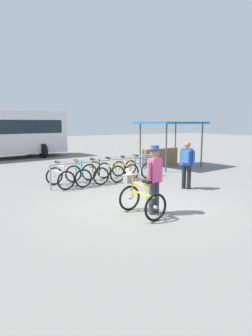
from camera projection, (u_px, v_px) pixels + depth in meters
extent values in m
plane|color=slate|center=(143.00, 205.00, 7.96)|extent=(80.00, 80.00, 0.00)
cylinder|color=#99999E|center=(50.00, 178.00, 9.71)|extent=(0.06, 0.06, 0.85)
cylinder|color=#99999E|center=(153.00, 166.00, 12.32)|extent=(0.06, 0.06, 0.85)
cylinder|color=#99999E|center=(107.00, 160.00, 10.95)|extent=(4.54, 0.42, 0.05)
torus|color=black|center=(54.00, 176.00, 10.52)|extent=(0.66, 0.14, 0.66)
cylinder|color=#B7B7BC|center=(54.00, 176.00, 10.52)|extent=(0.09, 0.07, 0.08)
torus|color=black|center=(66.00, 180.00, 9.71)|extent=(0.66, 0.14, 0.66)
cylinder|color=#B7B7BC|center=(66.00, 180.00, 9.71)|extent=(0.09, 0.07, 0.08)
cube|color=silver|center=(60.00, 172.00, 10.08)|extent=(0.12, 0.92, 0.04)
cube|color=silver|center=(60.00, 166.00, 10.00)|extent=(0.09, 0.61, 0.04)
cylinder|color=silver|center=(58.00, 170.00, 10.22)|extent=(0.03, 0.03, 0.55)
cube|color=black|center=(57.00, 162.00, 10.17)|extent=(0.14, 0.25, 0.06)
cylinder|color=silver|center=(64.00, 171.00, 9.75)|extent=(0.03, 0.03, 0.63)
cylinder|color=#B7B7BC|center=(64.00, 162.00, 9.71)|extent=(0.52, 0.08, 0.03)
torus|color=black|center=(73.00, 174.00, 10.95)|extent=(0.66, 0.08, 0.66)
cylinder|color=#B7B7BC|center=(73.00, 174.00, 10.95)|extent=(0.08, 0.06, 0.08)
torus|color=black|center=(83.00, 178.00, 10.08)|extent=(0.66, 0.08, 0.66)
cylinder|color=#B7B7BC|center=(83.00, 178.00, 10.08)|extent=(0.08, 0.06, 0.08)
cube|color=teal|center=(78.00, 170.00, 10.48)|extent=(0.05, 0.92, 0.04)
cube|color=teal|center=(78.00, 164.00, 10.40)|extent=(0.05, 0.61, 0.04)
cylinder|color=teal|center=(76.00, 168.00, 10.63)|extent=(0.03, 0.03, 0.55)
cube|color=black|center=(76.00, 161.00, 10.59)|extent=(0.12, 0.24, 0.06)
cylinder|color=teal|center=(82.00, 169.00, 10.13)|extent=(0.03, 0.03, 0.63)
cylinder|color=#B7B7BC|center=(82.00, 160.00, 10.08)|extent=(0.52, 0.04, 0.03)
torus|color=black|center=(89.00, 172.00, 11.34)|extent=(0.66, 0.08, 0.66)
cylinder|color=#B7B7BC|center=(89.00, 172.00, 11.34)|extent=(0.08, 0.06, 0.08)
torus|color=black|center=(101.00, 176.00, 10.49)|extent=(0.66, 0.08, 0.66)
cylinder|color=#B7B7BC|center=(101.00, 176.00, 10.49)|extent=(0.08, 0.06, 0.08)
cube|color=black|center=(95.00, 168.00, 10.88)|extent=(0.05, 0.92, 0.04)
cube|color=black|center=(95.00, 162.00, 10.80)|extent=(0.05, 0.61, 0.04)
cylinder|color=black|center=(93.00, 166.00, 11.03)|extent=(0.03, 0.03, 0.55)
cube|color=black|center=(93.00, 159.00, 10.98)|extent=(0.12, 0.24, 0.06)
cylinder|color=black|center=(99.00, 167.00, 10.54)|extent=(0.03, 0.03, 0.63)
cylinder|color=#B7B7BC|center=(99.00, 159.00, 10.49)|extent=(0.52, 0.04, 0.03)
torus|color=black|center=(104.00, 170.00, 11.74)|extent=(0.66, 0.12, 0.66)
cylinder|color=#B7B7BC|center=(104.00, 170.00, 11.74)|extent=(0.08, 0.07, 0.08)
torus|color=black|center=(117.00, 174.00, 10.90)|extent=(0.66, 0.12, 0.66)
cylinder|color=#B7B7BC|center=(117.00, 174.00, 10.90)|extent=(0.08, 0.07, 0.08)
cube|color=#9ED14C|center=(110.00, 167.00, 11.28)|extent=(0.09, 0.92, 0.04)
cube|color=#9ED14C|center=(111.00, 161.00, 11.21)|extent=(0.07, 0.61, 0.04)
cylinder|color=#9ED14C|center=(108.00, 165.00, 11.42)|extent=(0.03, 0.03, 0.55)
cube|color=black|center=(108.00, 158.00, 11.38)|extent=(0.13, 0.25, 0.06)
cylinder|color=#9ED14C|center=(116.00, 165.00, 10.95)|extent=(0.03, 0.03, 0.63)
cylinder|color=#B7B7BC|center=(116.00, 157.00, 10.90)|extent=(0.52, 0.06, 0.03)
torus|color=black|center=(119.00, 169.00, 12.15)|extent=(0.66, 0.07, 0.66)
cylinder|color=#B7B7BC|center=(119.00, 169.00, 12.15)|extent=(0.08, 0.06, 0.08)
torus|color=black|center=(132.00, 172.00, 11.29)|extent=(0.66, 0.07, 0.66)
cylinder|color=#B7B7BC|center=(132.00, 172.00, 11.29)|extent=(0.08, 0.06, 0.08)
cube|color=orange|center=(125.00, 165.00, 11.68)|extent=(0.04, 0.92, 0.04)
cube|color=orange|center=(126.00, 160.00, 11.61)|extent=(0.04, 0.61, 0.04)
cylinder|color=orange|center=(123.00, 163.00, 11.83)|extent=(0.03, 0.03, 0.55)
cube|color=black|center=(123.00, 157.00, 11.79)|extent=(0.12, 0.24, 0.06)
cylinder|color=orange|center=(130.00, 164.00, 11.34)|extent=(0.03, 0.03, 0.63)
cylinder|color=#B7B7BC|center=(130.00, 156.00, 11.29)|extent=(0.52, 0.03, 0.03)
torus|color=black|center=(131.00, 167.00, 12.51)|extent=(0.66, 0.18, 0.66)
cylinder|color=#B7B7BC|center=(131.00, 167.00, 12.51)|extent=(0.09, 0.07, 0.08)
torus|color=black|center=(147.00, 170.00, 11.74)|extent=(0.66, 0.18, 0.66)
cylinder|color=#B7B7BC|center=(147.00, 170.00, 11.74)|extent=(0.09, 0.07, 0.08)
cube|color=#2D56B7|center=(139.00, 164.00, 12.09)|extent=(0.19, 0.91, 0.04)
cube|color=#2D56B7|center=(139.00, 158.00, 12.01)|extent=(0.14, 0.61, 0.04)
cylinder|color=#2D56B7|center=(136.00, 162.00, 12.22)|extent=(0.03, 0.03, 0.55)
cube|color=black|center=(136.00, 156.00, 12.17)|extent=(0.16, 0.26, 0.06)
cylinder|color=#2D56B7|center=(145.00, 162.00, 11.78)|extent=(0.03, 0.03, 0.63)
cylinder|color=#B7B7BC|center=(145.00, 155.00, 11.73)|extent=(0.52, 0.11, 0.03)
torus|color=black|center=(156.00, 207.00, 6.63)|extent=(0.66, 0.11, 0.66)
cylinder|color=#B7B7BC|center=(156.00, 207.00, 6.63)|extent=(0.08, 0.07, 0.08)
torus|color=black|center=(130.00, 198.00, 7.45)|extent=(0.66, 0.11, 0.66)
cylinder|color=#B7B7BC|center=(130.00, 198.00, 7.45)|extent=(0.08, 0.07, 0.08)
cube|color=yellow|center=(142.00, 194.00, 7.01)|extent=(0.11, 0.92, 0.04)
cube|color=yellow|center=(141.00, 184.00, 7.01)|extent=(0.09, 0.61, 0.04)
cylinder|color=yellow|center=(147.00, 193.00, 6.85)|extent=(0.03, 0.03, 0.55)
cube|color=black|center=(147.00, 182.00, 6.81)|extent=(0.14, 0.25, 0.06)
cylinder|color=yellow|center=(132.00, 187.00, 7.31)|extent=(0.03, 0.03, 0.63)
cylinder|color=#B7B7BC|center=(132.00, 175.00, 7.26)|extent=(0.52, 0.07, 0.03)
cube|color=gray|center=(129.00, 179.00, 7.39)|extent=(0.28, 0.22, 0.22)
ellipsoid|color=beige|center=(129.00, 175.00, 7.37)|extent=(0.19, 0.17, 0.16)
sphere|color=beige|center=(127.00, 171.00, 7.42)|extent=(0.11, 0.11, 0.11)
cylinder|color=#383842|center=(156.00, 197.00, 7.25)|extent=(0.14, 0.14, 0.82)
cylinder|color=#383842|center=(152.00, 198.00, 7.13)|extent=(0.14, 0.14, 0.82)
cube|color=#E54C8C|center=(155.00, 170.00, 7.08)|extent=(0.38, 0.28, 0.58)
cylinder|color=#E54C8C|center=(161.00, 171.00, 7.23)|extent=(0.09, 0.09, 0.55)
cylinder|color=#E54C8C|center=(149.00, 173.00, 6.92)|extent=(0.09, 0.09, 0.55)
sphere|color=#9E7051|center=(155.00, 153.00, 7.02)|extent=(0.22, 0.22, 0.22)
cylinder|color=#334C8C|center=(155.00, 149.00, 7.00)|extent=(0.32, 0.32, 0.02)
cylinder|color=#334C8C|center=(155.00, 147.00, 6.99)|extent=(0.20, 0.20, 0.09)
cylinder|color=black|center=(184.00, 177.00, 9.94)|extent=(0.14, 0.14, 0.82)
cylinder|color=black|center=(189.00, 177.00, 9.85)|extent=(0.14, 0.14, 0.82)
cube|color=#2D4CA5|center=(187.00, 157.00, 9.78)|extent=(0.33, 0.39, 0.58)
cylinder|color=#2D4CA5|center=(181.00, 158.00, 9.92)|extent=(0.09, 0.09, 0.55)
cylinder|color=#2D4CA5|center=(193.00, 159.00, 9.69)|extent=(0.09, 0.09, 0.55)
sphere|color=#9E7051|center=(187.00, 144.00, 9.72)|extent=(0.22, 0.22, 0.22)
cube|color=#3366B2|center=(185.00, 157.00, 9.65)|extent=(0.24, 0.30, 0.40)
cylinder|color=black|center=(43.00, 151.00, 18.50)|extent=(0.38, 0.93, 0.90)
cylinder|color=black|center=(29.00, 148.00, 20.40)|extent=(0.38, 0.93, 0.90)
cylinder|color=#4C4C51|center=(140.00, 146.00, 14.48)|extent=(0.07, 0.07, 2.20)
cylinder|color=#4C4C51|center=(175.00, 143.00, 16.07)|extent=(0.07, 0.07, 2.20)
cylinder|color=#4C4C51|center=(166.00, 148.00, 13.09)|extent=(0.07, 0.07, 2.20)
cylinder|color=#4C4C51|center=(202.00, 146.00, 14.68)|extent=(0.07, 0.07, 2.20)
cube|color=blue|center=(172.00, 123.00, 14.40)|extent=(3.37, 2.68, 0.10)
cube|color=olive|center=(160.00, 157.00, 15.26)|extent=(2.36, 0.60, 0.90)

